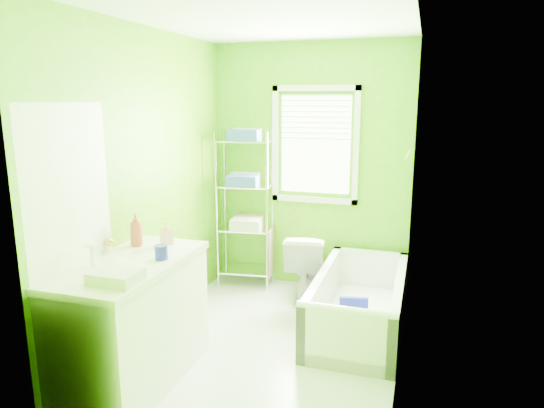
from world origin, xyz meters
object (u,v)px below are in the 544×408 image
(toilet, at_px, (306,265))
(vanity, at_px, (133,320))
(wire_shelf_unit, at_px, (247,191))
(bathtub, at_px, (359,310))

(toilet, height_order, vanity, vanity)
(wire_shelf_unit, bearing_deg, bathtub, -28.78)
(bathtub, xyz_separation_m, wire_shelf_unit, (-1.33, 0.73, 0.88))
(toilet, xyz_separation_m, vanity, (-0.81, -1.87, 0.14))
(vanity, xyz_separation_m, wire_shelf_unit, (0.10, 2.08, 0.56))
(bathtub, relative_size, wire_shelf_unit, 0.94)
(bathtub, distance_m, vanity, 1.99)
(toilet, distance_m, wire_shelf_unit, 1.02)
(toilet, distance_m, vanity, 2.04)
(wire_shelf_unit, bearing_deg, toilet, -16.32)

